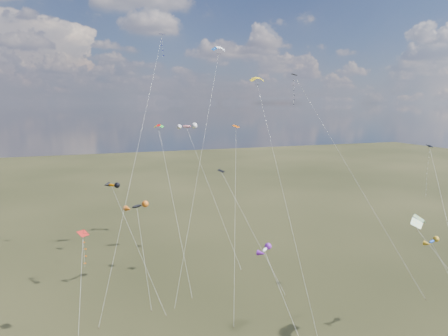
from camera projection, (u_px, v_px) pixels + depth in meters
name	position (u px, v px, depth m)	size (l,w,h in m)	color
diamond_black_high	(302.00, 102.00, 67.35)	(12.26, 20.43, 33.36)	black
diamond_navy_tall	(158.00, 67.00, 66.60)	(13.87, 21.34, 40.25)	#110D52
diamond_black_mid	(235.00, 198.00, 61.88)	(7.76, 9.82, 18.11)	black
diamond_red_low	(84.00, 254.00, 46.26)	(2.22, 8.58, 13.76)	red
diamond_navy_right	(429.00, 178.00, 54.95)	(9.30, 18.13, 22.74)	#0D154D
diamond_orange_center	(236.00, 173.00, 58.35)	(5.98, 13.74, 25.09)	#CC4C00
parafoil_yellow	(258.00, 79.00, 68.16)	(4.65, 26.90, 33.30)	gold
parafoil_blue_white	(218.00, 49.00, 68.81)	(13.48, 17.09, 38.52)	#1555B3
parafoil_striped	(419.00, 218.00, 44.37)	(8.09, 13.26, 16.55)	yellow
parafoil_tricolor	(159.00, 127.00, 69.36)	(2.29, 17.48, 25.05)	gold
novelty_black_orange	(137.00, 206.00, 60.57)	(3.61, 9.73, 13.49)	black
novelty_orange_black	(112.00, 186.00, 58.12)	(6.95, 11.00, 17.12)	#D06D00
novelty_white_purple	(265.00, 250.00, 43.18)	(4.40, 7.27, 13.16)	white
novelty_redwhite_stripe	(187.00, 127.00, 81.51)	(6.21, 20.89, 24.43)	red
novelty_blue_yellow	(432.00, 242.00, 47.74)	(4.72, 7.33, 12.48)	blue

